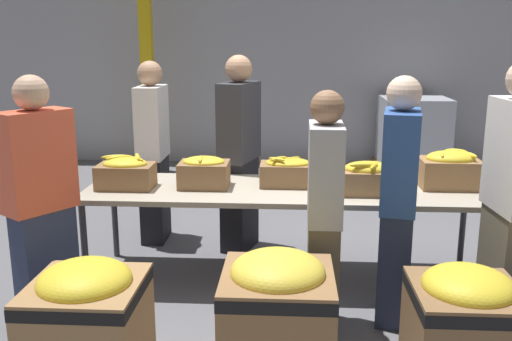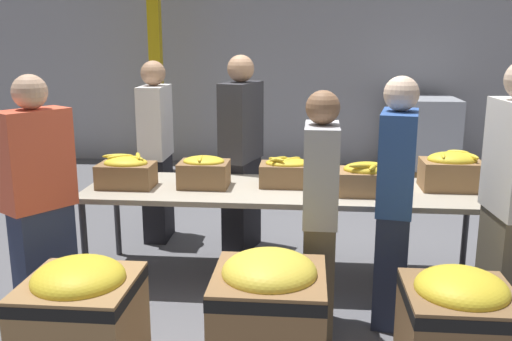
% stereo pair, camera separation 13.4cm
% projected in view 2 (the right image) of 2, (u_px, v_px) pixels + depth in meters
% --- Properties ---
extents(ground_plane, '(30.00, 30.00, 0.00)m').
position_uv_depth(ground_plane, '(284.00, 278.00, 4.57)').
color(ground_plane, slate).
extents(wall_back, '(16.00, 0.08, 4.00)m').
position_uv_depth(wall_back, '(299.00, 28.00, 8.27)').
color(wall_back, '#A8A8AD').
rests_on(wall_back, ground_plane).
extents(sorting_table, '(3.09, 0.86, 0.74)m').
position_uv_depth(sorting_table, '(285.00, 194.00, 4.41)').
color(sorting_table, '#B2A893').
rests_on(sorting_table, ground_plane).
extents(banana_box_0, '(0.43, 0.30, 0.26)m').
position_uv_depth(banana_box_0, '(126.00, 172.00, 4.42)').
color(banana_box_0, olive).
rests_on(banana_box_0, sorting_table).
extents(banana_box_1, '(0.38, 0.29, 0.26)m').
position_uv_depth(banana_box_1, '(204.00, 171.00, 4.43)').
color(banana_box_1, olive).
rests_on(banana_box_1, sorting_table).
extents(banana_box_2, '(0.43, 0.27, 0.25)m').
position_uv_depth(banana_box_2, '(288.00, 172.00, 4.45)').
color(banana_box_2, olive).
rests_on(banana_box_2, sorting_table).
extents(banana_box_3, '(0.46, 0.33, 0.25)m').
position_uv_depth(banana_box_3, '(368.00, 178.00, 4.23)').
color(banana_box_3, olive).
rests_on(banana_box_3, sorting_table).
extents(banana_box_4, '(0.45, 0.31, 0.30)m').
position_uv_depth(banana_box_4, '(451.00, 170.00, 4.36)').
color(banana_box_4, olive).
rests_on(banana_box_4, sorting_table).
extents(volunteer_0, '(0.44, 0.49, 1.66)m').
position_uv_depth(volunteer_0, '(40.00, 202.00, 3.75)').
color(volunteer_0, '#2D3856').
rests_on(volunteer_0, ground_plane).
extents(volunteer_1, '(0.30, 0.48, 1.65)m').
position_uv_depth(volunteer_1, '(395.00, 205.00, 3.71)').
color(volunteer_1, '#2D3856').
rests_on(volunteer_1, ground_plane).
extents(volunteer_2, '(0.36, 0.51, 1.74)m').
position_uv_depth(volunteer_2, '(241.00, 155.00, 5.03)').
color(volunteer_2, black).
rests_on(volunteer_2, ground_plane).
extents(volunteer_3, '(0.23, 0.45, 1.68)m').
position_uv_depth(volunteer_3, '(156.00, 153.00, 5.28)').
color(volunteer_3, black).
rests_on(volunteer_3, ground_plane).
extents(volunteer_4, '(0.27, 0.49, 1.76)m').
position_uv_depth(volunteer_4, '(512.00, 207.00, 3.48)').
color(volunteer_4, '#6B604C').
rests_on(volunteer_4, ground_plane).
extents(volunteer_5, '(0.22, 0.43, 1.57)m').
position_uv_depth(volunteer_5, '(320.00, 216.00, 3.61)').
color(volunteer_5, '#6B604C').
rests_on(volunteer_5, ground_plane).
extents(donation_bin_0, '(0.62, 0.62, 0.67)m').
position_uv_depth(donation_bin_0, '(81.00, 313.00, 3.24)').
color(donation_bin_0, '#A37A4C').
rests_on(donation_bin_0, ground_plane).
extents(donation_bin_1, '(0.61, 0.61, 0.76)m').
position_uv_depth(donation_bin_1, '(269.00, 314.00, 3.14)').
color(donation_bin_1, olive).
rests_on(donation_bin_1, ground_plane).
extents(donation_bin_2, '(0.58, 0.58, 0.69)m').
position_uv_depth(donation_bin_2, '(458.00, 328.00, 3.06)').
color(donation_bin_2, olive).
rests_on(donation_bin_2, ground_plane).
extents(support_pillar, '(0.16, 0.16, 4.00)m').
position_uv_depth(support_pillar, '(155.00, 27.00, 7.80)').
color(support_pillar, yellow).
rests_on(support_pillar, ground_plane).
extents(pallet_stack_0, '(0.97, 0.97, 1.07)m').
position_uv_depth(pallet_stack_0, '(421.00, 137.00, 7.86)').
color(pallet_stack_0, olive).
rests_on(pallet_stack_0, ground_plane).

